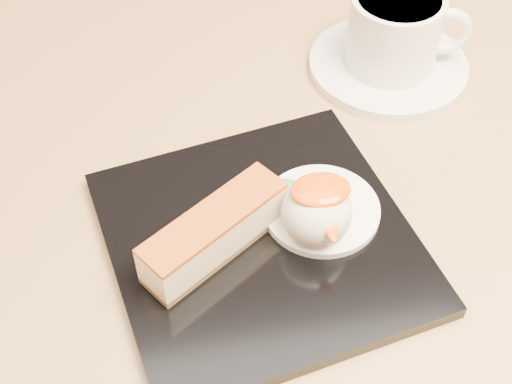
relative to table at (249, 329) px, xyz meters
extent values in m
cube|color=olive|center=(0.00, 0.00, 0.14)|extent=(0.80, 0.80, 0.04)
cube|color=black|center=(0.01, -0.02, 0.16)|extent=(0.26, 0.26, 0.01)
cube|color=brown|center=(-0.03, -0.03, 0.17)|extent=(0.12, 0.09, 0.01)
cube|color=#FBEBA3|center=(-0.03, -0.03, 0.19)|extent=(0.12, 0.09, 0.03)
cube|color=#8E3F0F|center=(-0.03, -0.03, 0.20)|extent=(0.12, 0.09, 0.00)
cylinder|color=white|center=(0.06, -0.01, 0.17)|extent=(0.09, 0.09, 0.01)
sphere|color=white|center=(0.05, -0.03, 0.19)|extent=(0.05, 0.05, 0.05)
ellipsoid|color=#FA4D07|center=(0.05, -0.02, 0.21)|extent=(0.04, 0.03, 0.01)
ellipsoid|color=green|center=(0.03, 0.01, 0.17)|extent=(0.02, 0.02, 0.00)
ellipsoid|color=green|center=(0.04, 0.02, 0.17)|extent=(0.02, 0.02, 0.00)
ellipsoid|color=green|center=(0.02, 0.02, 0.17)|extent=(0.01, 0.02, 0.00)
cylinder|color=white|center=(0.16, 0.16, 0.16)|extent=(0.15, 0.15, 0.01)
cylinder|color=white|center=(0.16, 0.16, 0.20)|extent=(0.09, 0.09, 0.07)
cylinder|color=black|center=(0.16, 0.16, 0.23)|extent=(0.07, 0.07, 0.00)
torus|color=white|center=(0.21, 0.16, 0.20)|extent=(0.05, 0.02, 0.05)
camera|label=1|loc=(-0.06, -0.34, 0.59)|focal=50.00mm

